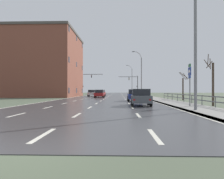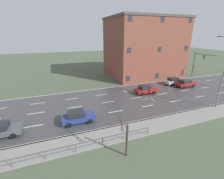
# 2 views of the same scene
# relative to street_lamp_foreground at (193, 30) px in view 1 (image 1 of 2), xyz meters

# --- Properties ---
(ground_plane) EXTENTS (160.00, 160.00, 0.12)m
(ground_plane) POSITION_rel_street_lamp_foreground_xyz_m (-7.47, 38.13, -5.63)
(ground_plane) COLOR #4C5642
(road_asphalt_strip) EXTENTS (14.00, 120.00, 0.03)m
(road_asphalt_strip) POSITION_rel_street_lamp_foreground_xyz_m (-7.47, 50.12, -5.56)
(road_asphalt_strip) COLOR #3D3D3F
(road_asphalt_strip) RESTS_ON ground
(sidewalk_right) EXTENTS (3.00, 120.00, 0.12)m
(sidewalk_right) POSITION_rel_street_lamp_foreground_xyz_m (0.96, 50.13, -5.51)
(sidewalk_right) COLOR gray
(sidewalk_right) RESTS_ON ground
(guardrail) EXTENTS (0.07, 26.26, 1.00)m
(guardrail) POSITION_rel_street_lamp_foreground_xyz_m (2.38, 7.28, -4.86)
(guardrail) COLOR #515459
(guardrail) RESTS_ON ground
(street_lamp_foreground) EXTENTS (2.37, 0.24, 11.34)m
(street_lamp_foreground) POSITION_rel_street_lamp_foreground_xyz_m (0.00, 0.00, 0.00)
(street_lamp_foreground) COLOR slate
(street_lamp_foreground) RESTS_ON ground
(street_lamp_midground) EXTENTS (2.25, 0.24, 10.39)m
(street_lamp_midground) POSITION_rel_street_lamp_foreground_xyz_m (0.00, 33.86, -0.45)
(street_lamp_midground) COLOR slate
(street_lamp_midground) RESTS_ON ground
(street_lamp_distant) EXTENTS (2.38, 0.24, 11.26)m
(street_lamp_distant) POSITION_rel_street_lamp_foreground_xyz_m (-0.00, 67.73, -0.04)
(street_lamp_distant) COLOR slate
(street_lamp_distant) RESTS_ON ground
(highway_sign) EXTENTS (0.09, 0.68, 3.70)m
(highway_sign) POSITION_rel_street_lamp_foreground_xyz_m (0.92, 3.53, -3.20)
(highway_sign) COLOR slate
(highway_sign) RESTS_ON ground
(traffic_signal_right) EXTENTS (5.61, 0.36, 5.65)m
(traffic_signal_right) POSITION_rel_street_lamp_foreground_xyz_m (-0.66, 46.86, -1.78)
(traffic_signal_right) COLOR #38383A
(traffic_signal_right) RESTS_ON ground
(traffic_signal_left) EXTENTS (5.88, 0.36, 6.26)m
(traffic_signal_left) POSITION_rel_street_lamp_foreground_xyz_m (-14.26, 45.19, -1.40)
(traffic_signal_left) COLOR #38383A
(traffic_signal_left) RESTS_ON ground
(car_far_left) EXTENTS (1.94, 4.15, 1.57)m
(car_far_left) POSITION_rel_street_lamp_foreground_xyz_m (-11.48, 35.89, -4.76)
(car_far_left) COLOR #B7B7BC
(car_far_left) RESTS_ON ground
(car_near_right) EXTENTS (1.87, 4.12, 1.57)m
(car_near_right) POSITION_rel_street_lamp_foreground_xyz_m (-2.98, 13.58, -4.76)
(car_near_right) COLOR navy
(car_near_right) RESTS_ON ground
(car_mid_centre) EXTENTS (2.00, 4.18, 1.57)m
(car_mid_centre) POSITION_rel_street_lamp_foreground_xyz_m (-3.01, 5.24, -4.76)
(car_mid_centre) COLOR #474C51
(car_mid_centre) RESTS_ON ground
(car_distant) EXTENTS (1.85, 4.11, 1.57)m
(car_distant) POSITION_rel_street_lamp_foreground_xyz_m (-8.85, 27.11, -4.76)
(car_distant) COLOR maroon
(car_distant) RESTS_ON ground
(car_far_right) EXTENTS (1.84, 4.10, 1.57)m
(car_far_right) POSITION_rel_street_lamp_foreground_xyz_m (-9.24, 37.08, -4.76)
(car_far_right) COLOR maroon
(car_far_right) RESTS_ON ground
(brick_building) EXTENTS (13.99, 17.73, 14.53)m
(brick_building) POSITION_rel_street_lamp_foreground_xyz_m (-21.59, 33.76, 1.71)
(brick_building) COLOR brown
(brick_building) RESTS_ON ground
(bare_tree_near) EXTENTS (0.82, 1.21, 4.90)m
(bare_tree_near) POSITION_rel_street_lamp_foreground_xyz_m (3.57, 5.25, -3.30)
(bare_tree_near) COLOR #423328
(bare_tree_near) RESTS_ON ground
(bare_tree_mid) EXTENTS (1.31, 0.80, 4.08)m
(bare_tree_mid) POSITION_rel_street_lamp_foreground_xyz_m (4.38, 16.78, -3.68)
(bare_tree_mid) COLOR #423328
(bare_tree_mid) RESTS_ON ground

